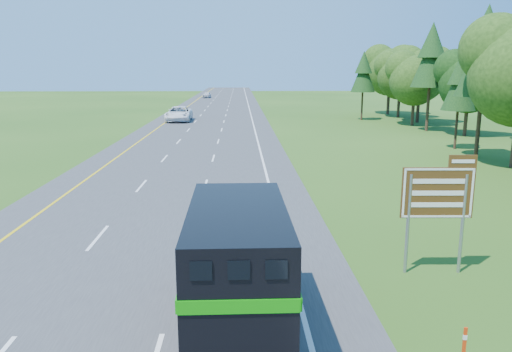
{
  "coord_description": "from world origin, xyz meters",
  "views": [
    {
      "loc": [
        3.81,
        -8.01,
        6.56
      ],
      "look_at": [
        4.61,
        15.84,
        1.46
      ],
      "focal_mm": 35.0,
      "sensor_mm": 36.0,
      "label": 1
    }
  ],
  "objects_px": {
    "horse_truck": "(238,260)",
    "white_suv": "(179,114)",
    "far_car": "(207,95)",
    "exit_sign": "(439,197)"
  },
  "relations": [
    {
      "from": "horse_truck",
      "to": "white_suv",
      "type": "distance_m",
      "value": 53.32
    },
    {
      "from": "horse_truck",
      "to": "far_car",
      "type": "bearing_deg",
      "value": 93.43
    },
    {
      "from": "far_car",
      "to": "exit_sign",
      "type": "relative_size",
      "value": 1.04
    },
    {
      "from": "horse_truck",
      "to": "far_car",
      "type": "xyz_separation_m",
      "value": [
        -7.57,
        107.09,
        -1.07
      ]
    },
    {
      "from": "horse_truck",
      "to": "white_suv",
      "type": "bearing_deg",
      "value": 97.72
    },
    {
      "from": "white_suv",
      "to": "horse_truck",
      "type": "bearing_deg",
      "value": -82.26
    },
    {
      "from": "white_suv",
      "to": "far_car",
      "type": "relative_size",
      "value": 1.65
    },
    {
      "from": "horse_truck",
      "to": "white_suv",
      "type": "height_order",
      "value": "horse_truck"
    },
    {
      "from": "horse_truck",
      "to": "white_suv",
      "type": "relative_size",
      "value": 1.11
    },
    {
      "from": "far_car",
      "to": "horse_truck",
      "type": "bearing_deg",
      "value": -81.19
    }
  ]
}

